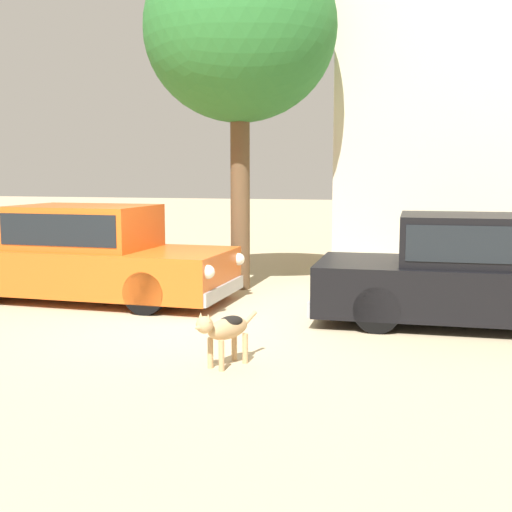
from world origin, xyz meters
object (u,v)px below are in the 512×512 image
at_px(parked_sedan_nearest, 87,254).
at_px(stray_dog_spotted, 225,329).
at_px(parked_sedan_second, 477,271).
at_px(acacia_tree_left, 240,30).

relative_size(parked_sedan_nearest, stray_dog_spotted, 5.40).
relative_size(parked_sedan_second, stray_dog_spotted, 5.02).
bearing_deg(parked_sedan_second, acacia_tree_left, 152.86).
bearing_deg(parked_sedan_second, stray_dog_spotted, -135.61).
distance_m(stray_dog_spotted, acacia_tree_left, 6.17).
bearing_deg(acacia_tree_left, parked_sedan_nearest, -142.88).
distance_m(parked_sedan_nearest, parked_sedan_second, 5.91).
distance_m(parked_sedan_second, acacia_tree_left, 5.60).
bearing_deg(parked_sedan_nearest, parked_sedan_second, -1.35).
relative_size(parked_sedan_nearest, parked_sedan_second, 1.08).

